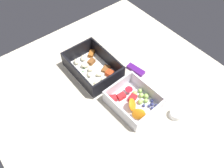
{
  "coord_description": "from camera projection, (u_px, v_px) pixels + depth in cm",
  "views": [
    {
      "loc": [
        34.71,
        -28.09,
        64.86
      ],
      "look_at": [
        -1.02,
        0.54,
        4.0
      ],
      "focal_mm": 35.47,
      "sensor_mm": 36.0,
      "label": 1
    }
  ],
  "objects": [
    {
      "name": "paper_cup_liner",
      "position": [
        176.0,
        114.0,
        0.7
      ],
      "size": [
        3.98,
        3.98,
        2.08
      ],
      "primitive_type": "cylinder",
      "color": "white",
      "rests_on": "table_surface"
    },
    {
      "name": "candy_bar",
      "position": [
        136.0,
        70.0,
        0.82
      ],
      "size": [
        7.33,
        3.68,
        1.2
      ],
      "primitive_type": "cube",
      "rotation": [
        0.0,
        0.0,
        0.19
      ],
      "color": "#51197A",
      "rests_on": "table_surface"
    },
    {
      "name": "fruit_bowl",
      "position": [
        134.0,
        101.0,
        0.72
      ],
      "size": [
        16.22,
        14.04,
        5.19
      ],
      "rotation": [
        0.0,
        0.0,
        0.05
      ],
      "color": "white",
      "rests_on": "table_surface"
    },
    {
      "name": "pasta_container",
      "position": [
        93.0,
        69.0,
        0.8
      ],
      "size": [
        19.7,
        13.84,
        6.73
      ],
      "rotation": [
        0.0,
        0.0,
        0.0
      ],
      "color": "white",
      "rests_on": "table_surface"
    },
    {
      "name": "table_surface",
      "position": [
        113.0,
        92.0,
        0.78
      ],
      "size": [
        80.0,
        80.0,
        2.0
      ],
      "primitive_type": "cube",
      "color": "beige",
      "rests_on": "ground"
    }
  ]
}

